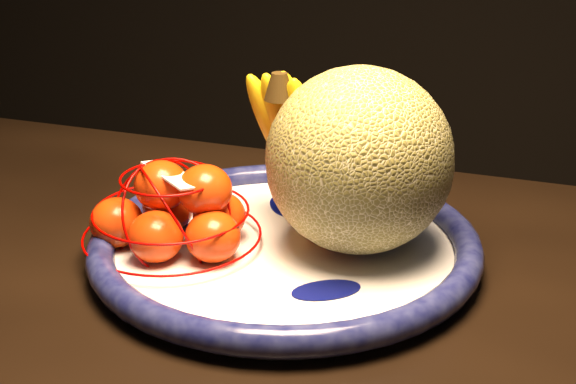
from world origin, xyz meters
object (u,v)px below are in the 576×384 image
(mandarin_bag, at_px, (176,214))
(fruit_bowl, at_px, (285,245))
(cantaloupe, at_px, (359,160))
(banana_bunch, at_px, (298,137))

(mandarin_bag, bearing_deg, fruit_bowl, 18.88)
(cantaloupe, xyz_separation_m, mandarin_bag, (-0.17, -0.06, -0.06))
(fruit_bowl, xyz_separation_m, banana_bunch, (-0.01, 0.07, 0.09))
(banana_bunch, bearing_deg, cantaloupe, -15.11)
(cantaloupe, bearing_deg, banana_bunch, 147.84)
(fruit_bowl, bearing_deg, banana_bunch, 97.35)
(fruit_bowl, relative_size, banana_bunch, 2.18)
(cantaloupe, xyz_separation_m, banana_bunch, (-0.08, 0.05, -0.00))
(cantaloupe, distance_m, banana_bunch, 0.09)
(cantaloupe, bearing_deg, mandarin_bag, -161.37)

